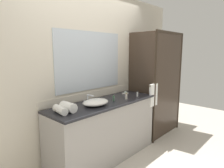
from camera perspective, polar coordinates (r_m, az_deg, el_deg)
name	(u,v)px	position (r m, az deg, el deg)	size (l,w,h in m)	color
ground_plane	(105,158)	(3.27, -1.90, -20.64)	(8.00, 8.00, 0.00)	beige
wall_back_with_mirror	(89,73)	(3.10, -6.58, 3.18)	(4.40, 0.06, 2.60)	beige
vanity_cabinet	(105,130)	(3.08, -2.08, -13.29)	(1.80, 0.58, 0.90)	#9E9993
shower_enclosure	(160,85)	(3.79, 13.69, -0.21)	(1.20, 0.59, 2.00)	#2D2319
sink_basin	(96,102)	(2.74, -4.74, -5.29)	(0.39, 0.29, 0.09)	white
faucet	(88,100)	(2.85, -6.93, -4.69)	(0.17, 0.15, 0.13)	silver
soap_dish	(125,93)	(3.49, 3.88, -2.55)	(0.10, 0.07, 0.04)	silver
amenity_bottle_shampoo	(137,94)	(3.28, 7.38, -2.86)	(0.03, 0.03, 0.09)	white
amenity_bottle_conditioner	(126,96)	(3.07, 4.16, -3.56)	(0.03, 0.03, 0.10)	silver
amenity_bottle_body_wash	(114,99)	(2.97, 0.49, -4.26)	(0.03, 0.03, 0.08)	#4C7056
rolled_towel_near_edge	(60,110)	(2.46, -14.79, -7.26)	(0.09, 0.09, 0.24)	white
rolled_towel_middle	(68,107)	(2.51, -12.63, -6.50)	(0.12, 0.12, 0.22)	white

